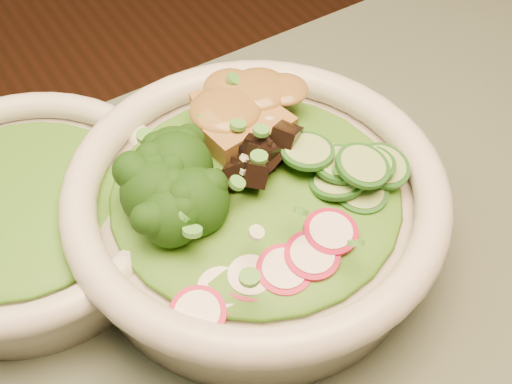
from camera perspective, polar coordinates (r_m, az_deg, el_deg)
salad_bowl at (r=0.54m, az=0.00°, el=-1.43°), size 0.29×0.29×0.08m
side_bowl at (r=0.58m, az=-17.98°, el=-1.84°), size 0.24×0.24×0.06m
lettuce_bed at (r=0.53m, az=0.00°, el=0.07°), size 0.22×0.22×0.03m
side_lettuce at (r=0.56m, az=-18.42°, el=-0.68°), size 0.16×0.16×0.02m
broccoli_florets at (r=0.51m, az=-7.37°, el=0.10°), size 0.11×0.10×0.05m
radish_slices at (r=0.48m, az=1.95°, el=-5.81°), size 0.12×0.09×0.02m
cucumber_slices at (r=0.53m, az=7.46°, el=1.95°), size 0.10×0.10×0.04m
mushroom_heap at (r=0.52m, az=-0.26°, el=2.23°), size 0.10×0.10×0.04m
tofu_cubes at (r=0.56m, az=-1.11°, el=6.09°), size 0.11×0.10×0.04m
peanut_sauce at (r=0.55m, az=-1.13°, el=7.14°), size 0.07×0.06×0.02m
scallion_garnish at (r=0.51m, az=0.00°, el=2.00°), size 0.21×0.21×0.03m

